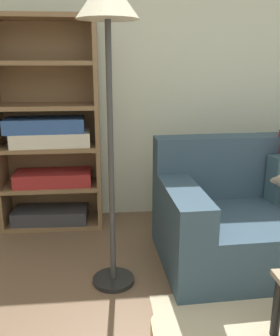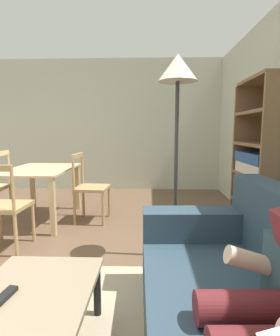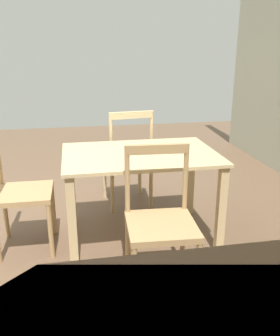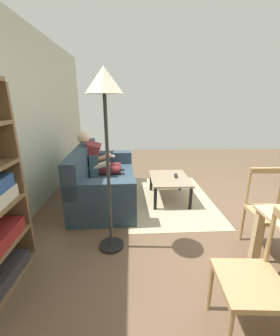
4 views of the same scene
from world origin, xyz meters
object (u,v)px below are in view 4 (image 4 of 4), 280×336
object	(u,v)px
couch	(102,181)
tv_remote	(176,176)
coffee_table	(169,180)
floor_lamp	(105,100)
person_lounging	(99,163)
dining_chair_facing_couch	(270,212)
dining_chair_near_wall	(256,283)

from	to	relation	value
couch	tv_remote	xyz separation A→B (m)	(-0.03, -1.26, 0.08)
coffee_table	floor_lamp	distance (m)	1.98
person_lounging	tv_remote	xyz separation A→B (m)	(-0.24, -1.31, -0.18)
tv_remote	dining_chair_facing_couch	world-z (taller)	dining_chair_facing_couch
coffee_table	tv_remote	distance (m)	0.14
couch	dining_chair_near_wall	xyz separation A→B (m)	(-2.32, -1.33, 0.14)
tv_remote	dining_chair_near_wall	distance (m)	2.30
tv_remote	dining_chair_near_wall	world-z (taller)	dining_chair_near_wall
tv_remote	dining_chair_facing_couch	xyz separation A→B (m)	(-1.37, -0.75, 0.06)
couch	dining_chair_facing_couch	bearing A→B (deg)	-124.93
dining_chair_near_wall	couch	bearing A→B (deg)	29.71
couch	tv_remote	bearing A→B (deg)	-91.31
person_lounging	dining_chair_near_wall	size ratio (longest dim) A/B	1.22
dining_chair_near_wall	dining_chair_facing_couch	xyz separation A→B (m)	(0.92, -0.68, -0.01)
person_lounging	dining_chair_facing_couch	xyz separation A→B (m)	(-1.61, -2.06, -0.12)
couch	coffee_table	bearing A→B (deg)	-93.83
person_lounging	floor_lamp	distance (m)	1.87
person_lounging	dining_chair_near_wall	bearing A→B (deg)	-151.38
person_lounging	floor_lamp	xyz separation A→B (m)	(-1.52, -0.33, 1.04)
couch	dining_chair_near_wall	size ratio (longest dim) A/B	2.08
coffee_table	dining_chair_facing_couch	xyz separation A→B (m)	(-1.32, -0.86, 0.12)
floor_lamp	couch	bearing A→B (deg)	11.73
couch	floor_lamp	bearing A→B (deg)	-168.27
couch	coffee_table	xyz separation A→B (m)	(-0.08, -1.14, 0.02)
dining_chair_near_wall	floor_lamp	bearing A→B (deg)	46.09
person_lounging	tv_remote	bearing A→B (deg)	-100.28
coffee_table	couch	bearing A→B (deg)	86.17
tv_remote	floor_lamp	xyz separation A→B (m)	(-1.28, 0.98, 1.22)
couch	coffee_table	distance (m)	1.14
dining_chair_near_wall	coffee_table	bearing A→B (deg)	4.71
coffee_table	dining_chair_facing_couch	size ratio (longest dim) A/B	0.90
person_lounging	coffee_table	world-z (taller)	person_lounging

